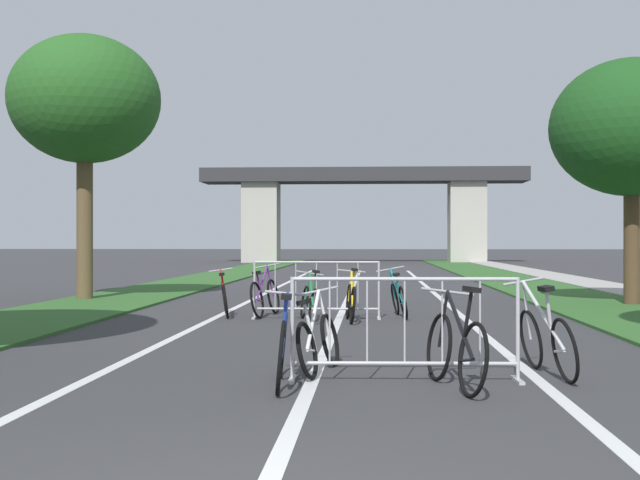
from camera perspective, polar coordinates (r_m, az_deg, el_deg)
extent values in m
cube|color=#2D5B26|center=(31.13, -7.80, -2.63)|extent=(2.63, 65.00, 0.05)
cube|color=#2D5B26|center=(30.91, 12.53, -2.65)|extent=(2.63, 65.00, 0.05)
cube|color=#9E9B93|center=(31.33, 16.43, -2.59)|extent=(1.68, 65.00, 0.08)
cube|color=silver|center=(22.76, 1.94, -3.62)|extent=(0.14, 37.60, 0.01)
cube|color=silver|center=(22.81, 7.69, -3.62)|extent=(0.14, 37.60, 0.01)
cube|color=silver|center=(22.94, -3.79, -3.60)|extent=(0.14, 37.60, 0.01)
cube|color=#2D2D30|center=(57.79, 2.86, 4.25)|extent=(21.43, 3.18, 0.92)
cube|color=#ADA89E|center=(58.12, -3.89, 1.15)|extent=(2.36, 2.40, 5.31)
cube|color=#ADA89E|center=(57.97, 9.63, 1.15)|extent=(2.36, 2.40, 5.31)
cylinder|color=brown|center=(21.33, -15.21, 0.76)|extent=(0.38, 0.38, 3.45)
ellipsoid|color=#23561E|center=(21.59, -15.20, 8.93)|extent=(3.58, 3.58, 3.04)
cylinder|color=#4C3823|center=(20.00, 19.80, -0.44)|extent=(0.34, 0.34, 2.57)
ellipsoid|color=#194719|center=(20.15, 19.80, 6.98)|extent=(3.52, 3.52, 2.99)
cylinder|color=#ADADB2|center=(8.80, -1.83, -5.86)|extent=(0.04, 0.04, 1.05)
cube|color=#ADADB2|center=(8.87, -1.84, -9.14)|extent=(0.08, 0.44, 0.03)
cylinder|color=#ADADB2|center=(8.96, 12.87, -5.75)|extent=(0.04, 0.04, 1.05)
cube|color=#ADADB2|center=(9.03, 12.87, -8.97)|extent=(0.08, 0.44, 0.03)
cylinder|color=#ADADB2|center=(8.77, 5.59, -2.57)|extent=(2.27, 0.12, 0.04)
cylinder|color=#ADADB2|center=(8.85, 5.59, -8.07)|extent=(2.27, 0.12, 0.04)
cylinder|color=#ADADB2|center=(8.78, 0.64, -5.28)|extent=(0.02, 0.02, 0.87)
cylinder|color=#ADADB2|center=(8.78, 3.12, -5.28)|extent=(0.02, 0.02, 0.87)
cylinder|color=#ADADB2|center=(8.80, 5.59, -5.27)|extent=(0.02, 0.02, 0.87)
cylinder|color=#ADADB2|center=(8.84, 8.04, -5.25)|extent=(0.02, 0.02, 0.87)
cylinder|color=#ADADB2|center=(8.89, 10.47, -5.22)|extent=(0.02, 0.02, 0.87)
cylinder|color=#ADADB2|center=(15.90, -4.33, -3.28)|extent=(0.04, 0.04, 1.05)
cube|color=#ADADB2|center=(15.94, -4.33, -5.11)|extent=(0.07, 0.44, 0.03)
cylinder|color=#ADADB2|center=(15.80, 3.89, -3.30)|extent=(0.04, 0.04, 1.05)
cube|color=#ADADB2|center=(15.84, 3.89, -5.14)|extent=(0.07, 0.44, 0.03)
cylinder|color=#ADADB2|center=(15.79, -0.23, -1.46)|extent=(2.27, 0.09, 0.04)
cylinder|color=#ADADB2|center=(15.83, -0.23, -4.54)|extent=(2.27, 0.09, 0.04)
cylinder|color=#ADADB2|center=(15.85, -2.97, -2.96)|extent=(0.02, 0.02, 0.87)
cylinder|color=#ADADB2|center=(15.82, -1.60, -2.96)|extent=(0.02, 0.02, 0.87)
cylinder|color=#ADADB2|center=(15.80, -0.23, -2.97)|extent=(0.02, 0.02, 0.87)
cylinder|color=#ADADB2|center=(15.79, 1.14, -2.97)|extent=(0.02, 0.02, 0.87)
cylinder|color=#ADADB2|center=(15.79, 2.51, -2.97)|extent=(0.02, 0.02, 0.87)
torus|color=black|center=(15.81, -4.16, -3.96)|extent=(0.28, 0.70, 0.68)
torus|color=black|center=(16.86, -3.09, -3.72)|extent=(0.28, 0.70, 0.68)
cylinder|color=#662884|center=(16.31, -3.82, -2.79)|extent=(0.10, 1.06, 0.63)
cylinder|color=#662884|center=(16.11, -3.98, -3.10)|extent=(0.16, 0.11, 0.55)
cylinder|color=#662884|center=(15.98, -3.97, -4.01)|extent=(0.09, 0.35, 0.08)
cylinder|color=#662884|center=(16.83, -3.29, -2.71)|extent=(0.16, 0.07, 0.60)
cube|color=black|center=(16.07, -4.19, -2.15)|extent=(0.14, 0.25, 0.07)
cylinder|color=#99999E|center=(16.81, -3.49, -1.70)|extent=(0.54, 0.12, 0.13)
torus|color=black|center=(14.78, 2.16, -4.31)|extent=(0.16, 0.65, 0.64)
torus|color=black|center=(15.74, 1.90, -4.05)|extent=(0.16, 0.65, 0.64)
cylinder|color=gold|center=(15.22, 2.12, -3.15)|extent=(0.08, 0.94, 0.58)
cylinder|color=gold|center=(15.04, 2.17, -3.19)|extent=(0.11, 0.11, 0.65)
cylinder|color=gold|center=(14.93, 2.11, -4.36)|extent=(0.06, 0.32, 0.08)
cylinder|color=gold|center=(15.70, 1.99, -3.06)|extent=(0.10, 0.09, 0.55)
cube|color=black|center=(14.99, 2.29, -1.96)|extent=(0.13, 0.25, 0.06)
cylinder|color=#99999E|center=(15.67, 2.08, -2.06)|extent=(0.50, 0.08, 0.07)
torus|color=black|center=(14.89, -0.46, -4.35)|extent=(0.27, 0.62, 0.60)
torus|color=black|center=(15.85, -1.01, -4.09)|extent=(0.27, 0.62, 0.60)
cylinder|color=#1E7238|center=(15.33, -0.58, -3.24)|extent=(0.17, 0.95, 0.56)
cylinder|color=#1E7238|center=(15.15, -0.47, -3.26)|extent=(0.16, 0.09, 0.63)
cylinder|color=#1E7238|center=(15.04, -0.57, -4.39)|extent=(0.10, 0.31, 0.07)
cylinder|color=#1E7238|center=(15.81, -0.86, -3.14)|extent=(0.13, 0.07, 0.53)
cube|color=black|center=(15.11, -0.27, -2.09)|extent=(0.16, 0.26, 0.06)
cylinder|color=#99999E|center=(15.78, -0.69, -2.19)|extent=(0.50, 0.14, 0.11)
torus|color=black|center=(8.86, -0.86, -7.28)|extent=(0.28, 0.62, 0.60)
torus|color=black|center=(9.83, 0.65, -6.56)|extent=(0.28, 0.62, 0.60)
cylinder|color=silver|center=(9.31, -0.45, -5.22)|extent=(0.10, 0.98, 0.59)
cylinder|color=silver|center=(9.12, -0.68, -5.71)|extent=(0.17, 0.10, 0.53)
cylinder|color=silver|center=(9.02, -0.56, -7.29)|extent=(0.10, 0.32, 0.07)
cylinder|color=silver|center=(9.79, 0.28, -4.97)|extent=(0.16, 0.07, 0.56)
cube|color=black|center=(9.08, -1.07, -4.10)|extent=(0.15, 0.26, 0.07)
cylinder|color=#99999E|center=(9.76, -0.09, -3.36)|extent=(0.46, 0.11, 0.13)
torus|color=black|center=(8.94, 15.79, -7.02)|extent=(0.24, 0.68, 0.66)
torus|color=black|center=(9.90, 13.69, -6.35)|extent=(0.24, 0.68, 0.66)
cylinder|color=#B7B7BC|center=(9.34, 14.43, -4.75)|extent=(0.29, 0.98, 0.67)
cylinder|color=#B7B7BC|center=(9.17, 14.87, -5.11)|extent=(0.15, 0.14, 0.66)
cylinder|color=#B7B7BC|center=(9.10, 15.45, -7.06)|extent=(0.07, 0.33, 0.08)
cylinder|color=#B7B7BC|center=(9.83, 13.44, -4.52)|extent=(0.14, 0.11, 0.64)
cube|color=black|center=(9.09, 14.63, -3.10)|extent=(0.14, 0.25, 0.07)
cylinder|color=#99999E|center=(9.77, 13.19, -2.67)|extent=(0.45, 0.09, 0.10)
torus|color=black|center=(7.99, 10.02, -7.75)|extent=(0.29, 0.70, 0.69)
torus|color=black|center=(8.89, 7.83, -6.97)|extent=(0.29, 0.70, 0.69)
cylinder|color=black|center=(8.39, 9.15, -5.46)|extent=(0.19, 0.93, 0.59)
cylinder|color=black|center=(8.22, 9.58, -5.54)|extent=(0.15, 0.09, 0.67)
cylinder|color=black|center=(8.13, 9.61, -7.80)|extent=(0.11, 0.31, 0.08)
cylinder|color=black|center=(8.84, 8.10, -5.18)|extent=(0.12, 0.07, 0.56)
cube|color=black|center=(8.18, 9.94, -3.22)|extent=(0.16, 0.26, 0.06)
cylinder|color=#99999E|center=(8.81, 8.37, -3.38)|extent=(0.54, 0.16, 0.10)
torus|color=black|center=(7.99, -2.60, -7.75)|extent=(0.15, 0.70, 0.69)
torus|color=black|center=(9.05, -2.44, -6.84)|extent=(0.15, 0.70, 0.69)
cylinder|color=#1E389E|center=(8.46, -2.36, -5.52)|extent=(0.08, 1.04, 0.56)
cylinder|color=#1E389E|center=(8.26, -2.40, -5.78)|extent=(0.11, 0.12, 0.60)
cylinder|color=#1E389E|center=(8.16, -2.59, -7.76)|extent=(0.06, 0.35, 0.08)
cylinder|color=#1E389E|center=(9.00, -2.29, -5.19)|extent=(0.10, 0.09, 0.53)
cube|color=black|center=(8.20, -2.22, -3.73)|extent=(0.12, 0.25, 0.06)
cylinder|color=#99999E|center=(8.95, -2.14, -3.53)|extent=(0.47, 0.07, 0.07)
torus|color=black|center=(15.65, 5.49, -4.13)|extent=(0.22, 0.63, 0.61)
torus|color=black|center=(16.65, 4.96, -3.88)|extent=(0.22, 0.63, 0.61)
cylinder|color=#197A7F|center=(16.10, 5.05, -2.99)|extent=(0.26, 0.97, 0.61)
cylinder|color=#197A7F|center=(15.91, 5.18, -3.24)|extent=(0.14, 0.13, 0.55)
cylinder|color=#197A7F|center=(15.81, 5.41, -4.17)|extent=(0.06, 0.33, 0.07)
cylinder|color=#197A7F|center=(16.60, 4.79, -2.90)|extent=(0.14, 0.11, 0.58)
cube|color=black|center=(15.86, 5.03, -2.27)|extent=(0.13, 0.25, 0.07)
cylinder|color=#99999E|center=(16.56, 4.63, -1.91)|extent=(0.54, 0.09, 0.12)
torus|color=black|center=(15.89, -6.23, -4.03)|extent=(0.25, 0.64, 0.63)
torus|color=black|center=(16.96, -6.32, -3.78)|extent=(0.25, 0.64, 0.63)
cylinder|color=red|center=(16.39, -6.39, -2.97)|extent=(0.31, 1.02, 0.57)
cylinder|color=red|center=(16.18, -6.36, -3.18)|extent=(0.10, 0.14, 0.54)
cylinder|color=red|center=(16.07, -6.23, -4.07)|extent=(0.09, 0.35, 0.07)
cylinder|color=red|center=(16.92, -6.43, -2.88)|extent=(0.10, 0.11, 0.54)
cube|color=black|center=(16.13, -6.48, -2.25)|extent=(0.15, 0.26, 0.06)
cylinder|color=#99999E|center=(16.88, -6.55, -1.97)|extent=(0.45, 0.11, 0.09)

